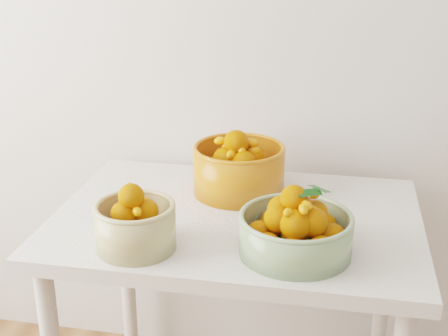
{
  "coord_description": "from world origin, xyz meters",
  "views": [
    {
      "loc": [
        0.1,
        0.07,
        1.49
      ],
      "look_at": [
        -0.17,
        1.51,
        0.92
      ],
      "focal_mm": 50.0,
      "sensor_mm": 36.0,
      "label": 1
    }
  ],
  "objects_px": {
    "table": "(236,246)",
    "bowl_green": "(296,230)",
    "bowl_orange": "(239,168)",
    "bowl_cream": "(136,224)"
  },
  "relations": [
    {
      "from": "table",
      "to": "bowl_orange",
      "type": "bearing_deg",
      "value": 97.88
    },
    {
      "from": "table",
      "to": "bowl_green",
      "type": "distance_m",
      "value": 0.3
    },
    {
      "from": "table",
      "to": "bowl_cream",
      "type": "height_order",
      "value": "bowl_cream"
    },
    {
      "from": "bowl_cream",
      "to": "bowl_green",
      "type": "bearing_deg",
      "value": 7.04
    },
    {
      "from": "table",
      "to": "bowl_green",
      "type": "height_order",
      "value": "bowl_green"
    },
    {
      "from": "bowl_orange",
      "to": "bowl_cream",
      "type": "bearing_deg",
      "value": -115.99
    },
    {
      "from": "table",
      "to": "bowl_orange",
      "type": "distance_m",
      "value": 0.23
    },
    {
      "from": "bowl_green",
      "to": "bowl_orange",
      "type": "relative_size",
      "value": 0.95
    },
    {
      "from": "table",
      "to": "bowl_orange",
      "type": "relative_size",
      "value": 2.92
    },
    {
      "from": "bowl_cream",
      "to": "bowl_orange",
      "type": "height_order",
      "value": "bowl_orange"
    }
  ]
}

